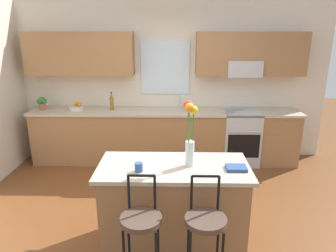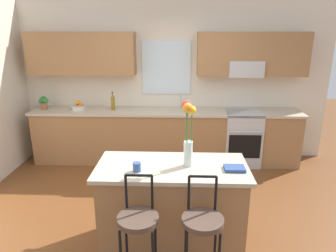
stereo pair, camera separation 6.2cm
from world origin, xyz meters
The scene contains 14 objects.
ground_plane centered at (0.00, 0.00, 0.00)m, with size 14.00×14.00×0.00m, color brown.
back_wall_assembly centered at (0.02, 1.98, 1.51)m, with size 5.60×0.50×2.70m.
counter_run centered at (0.00, 1.70, 0.47)m, with size 4.56×0.64×0.92m.
sink_faucet centered at (0.26, 1.84, 1.06)m, with size 0.02×0.13×0.23m.
oven_range centered at (1.30, 1.68, 0.46)m, with size 0.60×0.64×0.92m.
kitchen_island centered at (0.16, -0.53, 0.46)m, with size 1.53×0.72×0.92m.
bar_stool_near centered at (-0.11, -1.10, 0.64)m, with size 0.36×0.36×1.04m.
bar_stool_middle centered at (0.44, -1.10, 0.64)m, with size 0.36×0.36×1.04m.
flower_vase centered at (0.32, -0.53, 1.29)m, with size 0.14×0.15×0.67m.
mug_ceramic centered at (-0.17, -0.67, 0.97)m, with size 0.08×0.08×0.09m, color #33518C.
cookbook centered at (0.78, -0.60, 0.94)m, with size 0.20×0.15×0.03m, color navy.
fruit_bowl_oranges centered at (-1.50, 1.70, 0.97)m, with size 0.24×0.24×0.16m.
bottle_olive_oil centered at (-0.90, 1.70, 1.04)m, with size 0.06×0.06×0.31m.
potted_plant_small centered at (-2.10, 1.70, 1.05)m, with size 0.18×0.12×0.22m.
Camera 2 is at (0.23, -3.36, 2.23)m, focal length 32.89 mm.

